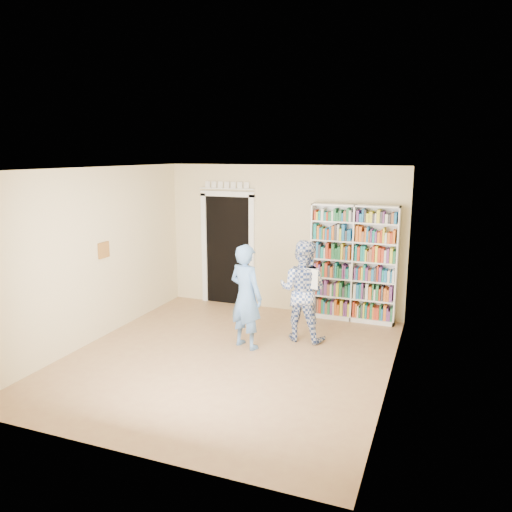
{
  "coord_description": "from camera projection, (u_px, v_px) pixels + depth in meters",
  "views": [
    {
      "loc": [
        2.79,
        -6.17,
        2.9
      ],
      "look_at": [
        0.09,
        0.9,
        1.34
      ],
      "focal_mm": 35.0,
      "sensor_mm": 36.0,
      "label": 1
    }
  ],
  "objects": [
    {
      "name": "bookshelf",
      "position": [
        353.0,
        263.0,
        8.67
      ],
      "size": [
        1.49,
        0.28,
        2.05
      ],
      "rotation": [
        0.0,
        0.0,
        -0.39
      ],
      "color": "white",
      "rests_on": "floor"
    },
    {
      "name": "doorway",
      "position": [
        228.0,
        244.0,
        9.62
      ],
      "size": [
        1.1,
        0.08,
        2.43
      ],
      "color": "black",
      "rests_on": "floor"
    },
    {
      "name": "ceiling",
      "position": [
        226.0,
        169.0,
        6.66
      ],
      "size": [
        5.0,
        5.0,
        0.0
      ],
      "primitive_type": "plane",
      "rotation": [
        3.14,
        0.0,
        0.0
      ],
      "color": "white",
      "rests_on": "wall_back"
    },
    {
      "name": "man_plaid",
      "position": [
        303.0,
        290.0,
        7.79
      ],
      "size": [
        0.82,
        0.66,
        1.6
      ],
      "primitive_type": "imported",
      "rotation": [
        0.0,
        0.0,
        3.08
      ],
      "color": "navy",
      "rests_on": "floor"
    },
    {
      "name": "paper_sheet",
      "position": [
        311.0,
        279.0,
        7.53
      ],
      "size": [
        0.21,
        0.06,
        0.31
      ],
      "primitive_type": "cube",
      "rotation": [
        0.0,
        0.0,
        -0.25
      ],
      "color": "white",
      "rests_on": "man_plaid"
    },
    {
      "name": "wall_right",
      "position": [
        394.0,
        282.0,
        6.15
      ],
      "size": [
        0.0,
        5.0,
        5.0
      ],
      "primitive_type": "plane",
      "rotation": [
        1.57,
        0.0,
        -1.57
      ],
      "color": "beige",
      "rests_on": "floor"
    },
    {
      "name": "wall_art",
      "position": [
        104.0,
        250.0,
        7.89
      ],
      "size": [
        0.03,
        0.25,
        0.25
      ],
      "primitive_type": "cube",
      "color": "brown",
      "rests_on": "wall_left"
    },
    {
      "name": "wall_left",
      "position": [
        95.0,
        255.0,
        7.72
      ],
      "size": [
        0.0,
        5.0,
        5.0
      ],
      "primitive_type": "plane",
      "rotation": [
        1.57,
        0.0,
        1.57
      ],
      "color": "beige",
      "rests_on": "floor"
    },
    {
      "name": "wall_back",
      "position": [
        283.0,
        239.0,
        9.22
      ],
      "size": [
        4.5,
        0.0,
        4.5
      ],
      "primitive_type": "plane",
      "rotation": [
        1.57,
        0.0,
        0.0
      ],
      "color": "beige",
      "rests_on": "floor"
    },
    {
      "name": "man_blue",
      "position": [
        246.0,
        296.0,
        7.47
      ],
      "size": [
        0.68,
        0.56,
        1.6
      ],
      "primitive_type": "imported",
      "rotation": [
        0.0,
        0.0,
        2.78
      ],
      "color": "#5581BE",
      "rests_on": "floor"
    },
    {
      "name": "floor",
      "position": [
        228.0,
        358.0,
        7.21
      ],
      "size": [
        5.0,
        5.0,
        0.0
      ],
      "primitive_type": "plane",
      "color": "#956848",
      "rests_on": "ground"
    }
  ]
}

